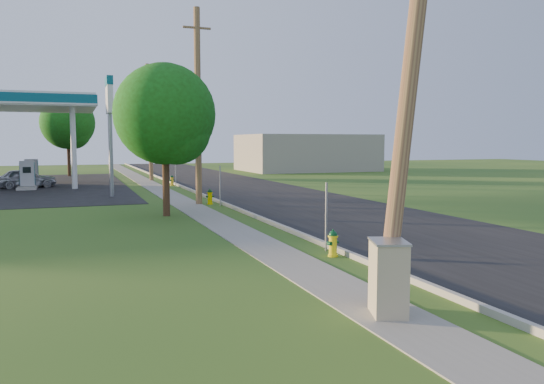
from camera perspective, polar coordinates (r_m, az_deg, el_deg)
The scene contains 21 objects.
ground_plane at distance 11.91m, azimuth 13.87°, elevation -10.12°, with size 140.00×140.00×0.00m, color #244B1A.
road at distance 22.58m, azimuth 8.95°, elevation -2.69°, with size 8.00×120.00×0.02m, color black.
curb at distance 20.91m, azimuth -0.64°, elevation -3.09°, with size 0.15×120.00×0.15m, color #9C998F.
sidewalk at distance 20.39m, azimuth -5.28°, elevation -3.50°, with size 1.50×120.00×0.03m, color gray.
utility_pole_near at distance 10.46m, azimuth 14.87°, elevation 14.29°, with size 1.40×0.32×9.48m.
utility_pole_mid at distance 27.16m, azimuth -7.98°, elevation 9.12°, with size 1.40×0.32×9.80m.
utility_pole_far at distance 44.87m, azimuth -13.05°, elevation 7.34°, with size 1.40×0.32×9.50m.
sign_post_near at distance 15.39m, azimuth 5.86°, elevation -2.69°, with size 0.05×0.04×2.00m, color gray.
sign_post_mid at distance 26.42m, azimuth -5.60°, elevation 0.67°, with size 0.05×0.04×2.00m, color gray.
sign_post_far at distance 38.31m, azimuth -10.33°, elevation 2.06°, with size 0.05×0.04×2.00m, color gray.
fuel_pump_ne at distance 39.63m, azimuth -24.81°, elevation 1.36°, with size 1.20×3.20×1.90m.
fuel_pump_se at distance 43.61m, azimuth -24.43°, elevation 1.69°, with size 1.20×3.20×1.90m.
price_pylon at distance 32.09m, azimuth -17.09°, elevation 9.21°, with size 0.34×2.04×6.85m.
distant_building at distance 59.73m, azimuth 3.71°, elevation 4.25°, with size 14.00×10.00×4.00m, color gray.
tree_verge at distance 22.96m, azimuth -11.18°, elevation 7.81°, with size 4.27×4.27×6.48m.
tree_lot at distance 52.67m, azimuth -21.02°, elevation 6.77°, with size 4.89×4.89×7.41m.
hydrant_near at distance 14.78m, azimuth 6.59°, elevation -5.50°, with size 0.39×0.35×0.76m.
hydrant_mid at distance 27.13m, azimuth -6.70°, elevation -0.51°, with size 0.42×0.37×0.80m.
hydrant_far at distance 39.45m, azimuth -10.70°, elevation 1.24°, with size 0.40×0.36×0.77m.
utility_cabinet at distance 9.93m, azimuth 12.41°, elevation -9.05°, with size 0.86×0.97×1.39m.
car_silver at distance 40.46m, azimuth -24.96°, elevation 1.35°, with size 1.59×3.95×1.34m, color #A5A7AD.
Camera 1 is at (-6.55, -9.44, 3.15)m, focal length 35.00 mm.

